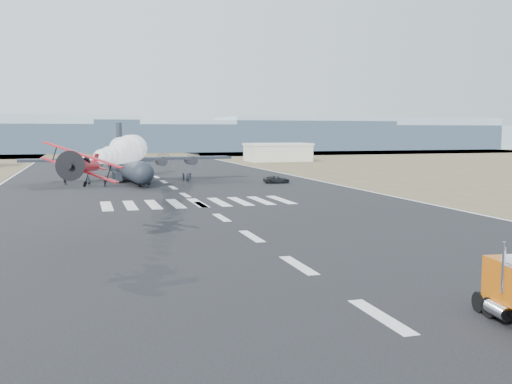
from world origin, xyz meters
name	(u,v)px	position (x,y,z in m)	size (l,w,h in m)	color
ground	(381,316)	(0.00, 0.00, 0.00)	(500.00, 500.00, 0.00)	black
scrub_far	(119,154)	(0.00, 230.00, 0.00)	(500.00, 80.00, 0.00)	brown
runway_markings	(185,195)	(0.00, 60.00, 0.01)	(60.00, 260.00, 0.01)	silver
ridge_seg_d	(115,138)	(0.00, 260.00, 6.50)	(150.00, 50.00, 13.00)	#8BA1B1
ridge_seg_e	(243,136)	(65.00, 260.00, 7.50)	(150.00, 50.00, 15.00)	#8BA1B1
ridge_seg_f	(357,134)	(130.00, 260.00, 8.50)	(150.00, 50.00, 17.00)	#8BA1B1
ridge_seg_g	(457,137)	(195.00, 260.00, 6.50)	(150.00, 50.00, 13.00)	#8BA1B1
hangar_right	(278,152)	(46.00, 150.00, 3.01)	(20.50, 12.50, 5.90)	beige
aerobatic_biplane	(83,165)	(-14.75, 22.75, 6.92)	(6.43, 6.11, 3.52)	#A8150B
smoke_trail	(126,149)	(-8.95, 55.41, 7.23)	(9.21, 40.44, 4.18)	white
transport_aircraft	(128,166)	(-6.42, 87.03, 2.97)	(39.89, 32.79, 11.51)	black
support_vehicle	(277,179)	(19.91, 75.00, 0.69)	(2.28, 4.94, 1.37)	black
crew_a	(188,178)	(4.03, 80.50, 0.89)	(0.65, 0.54, 1.79)	black
crew_b	(183,177)	(3.69, 83.62, 0.81)	(0.79, 0.49, 1.62)	black
crew_c	(190,177)	(5.04, 83.43, 0.83)	(1.07, 0.50, 1.65)	black
crew_d	(140,179)	(-4.82, 80.44, 0.95)	(1.11, 0.57, 1.89)	black
crew_e	(149,180)	(-3.38, 78.67, 0.84)	(0.82, 0.50, 1.68)	black
crew_f	(105,181)	(-11.18, 77.52, 0.92)	(1.70, 0.55, 1.84)	black
crew_g	(89,181)	(-13.87, 79.39, 0.87)	(0.63, 0.52, 1.74)	black
crew_h	(65,179)	(-18.03, 83.74, 0.94)	(0.91, 0.56, 1.87)	black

